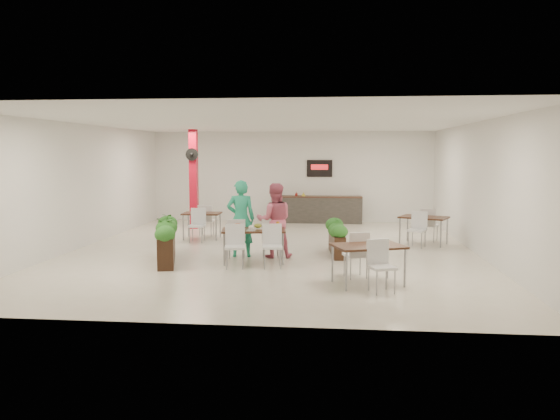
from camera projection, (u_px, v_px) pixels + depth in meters
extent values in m
plane|color=beige|center=(273.00, 251.00, 13.74)|extent=(12.00, 12.00, 0.00)
cube|color=white|center=(292.00, 177.00, 19.51)|extent=(10.00, 0.10, 3.20)
cube|color=white|center=(224.00, 214.00, 7.63)|extent=(10.00, 0.10, 3.20)
cube|color=white|center=(80.00, 186.00, 14.07)|extent=(0.10, 12.00, 3.20)
cube|color=white|center=(479.00, 189.00, 13.07)|extent=(0.10, 12.00, 3.20)
cube|color=white|center=(272.00, 122.00, 13.40)|extent=(10.00, 12.00, 0.04)
cube|color=#B50C22|center=(194.00, 179.00, 17.63)|extent=(0.25, 0.25, 3.20)
cylinder|color=black|center=(192.00, 154.00, 17.37)|extent=(0.40, 0.06, 0.40)
sphere|color=black|center=(192.00, 154.00, 17.33)|extent=(0.12, 0.12, 0.12)
cube|color=#2A2825|center=(319.00, 210.00, 19.18)|extent=(3.00, 0.60, 0.90)
cube|color=black|center=(319.00, 197.00, 19.13)|extent=(3.00, 0.62, 0.04)
cube|color=black|center=(320.00, 168.00, 19.34)|extent=(0.90, 0.04, 0.60)
cube|color=red|center=(320.00, 167.00, 19.30)|extent=(0.60, 0.02, 0.18)
imported|color=maroon|center=(296.00, 193.00, 19.20)|extent=(0.09, 0.09, 0.19)
imported|color=yellow|center=(303.00, 194.00, 19.18)|extent=(0.13, 0.13, 0.17)
cube|color=black|center=(254.00, 230.00, 12.20)|extent=(1.50, 1.00, 0.04)
cylinder|color=gray|center=(224.00, 250.00, 11.87)|extent=(0.04, 0.04, 0.71)
cylinder|color=gray|center=(283.00, 249.00, 11.93)|extent=(0.04, 0.04, 0.71)
cylinder|color=gray|center=(226.00, 244.00, 12.55)|extent=(0.04, 0.04, 0.71)
cylinder|color=gray|center=(281.00, 244.00, 12.61)|extent=(0.04, 0.04, 0.71)
cube|color=white|center=(237.00, 238.00, 12.81)|extent=(0.48, 0.48, 0.05)
cube|color=white|center=(236.00, 229.00, 12.59)|extent=(0.42, 0.10, 0.45)
cylinder|color=gray|center=(244.00, 247.00, 13.01)|extent=(0.02, 0.02, 0.43)
cylinder|color=gray|center=(230.00, 247.00, 12.99)|extent=(0.02, 0.02, 0.43)
cylinder|color=gray|center=(244.00, 250.00, 12.67)|extent=(0.02, 0.02, 0.43)
cylinder|color=gray|center=(229.00, 250.00, 12.65)|extent=(0.02, 0.02, 0.43)
cube|color=white|center=(271.00, 238.00, 12.84)|extent=(0.48, 0.48, 0.05)
cube|color=white|center=(271.00, 229.00, 12.63)|extent=(0.42, 0.10, 0.45)
cylinder|color=gray|center=(277.00, 247.00, 13.05)|extent=(0.02, 0.02, 0.43)
cylinder|color=gray|center=(263.00, 247.00, 13.03)|extent=(0.02, 0.02, 0.43)
cylinder|color=gray|center=(278.00, 249.00, 12.71)|extent=(0.02, 0.02, 0.43)
cylinder|color=gray|center=(264.00, 249.00, 12.69)|extent=(0.02, 0.02, 0.43)
cube|color=white|center=(235.00, 247.00, 11.61)|extent=(0.48, 0.48, 0.05)
cube|color=white|center=(235.00, 234.00, 11.78)|extent=(0.42, 0.10, 0.45)
cylinder|color=gray|center=(227.00, 260.00, 11.46)|extent=(0.02, 0.02, 0.43)
cylinder|color=gray|center=(243.00, 260.00, 11.48)|extent=(0.02, 0.02, 0.43)
cylinder|color=gray|center=(227.00, 257.00, 11.80)|extent=(0.02, 0.02, 0.43)
cylinder|color=gray|center=(243.00, 257.00, 11.82)|extent=(0.02, 0.02, 0.43)
cube|color=white|center=(272.00, 247.00, 11.65)|extent=(0.48, 0.48, 0.05)
cube|color=white|center=(272.00, 234.00, 11.82)|extent=(0.42, 0.10, 0.45)
cylinder|color=gray|center=(265.00, 259.00, 11.50)|extent=(0.02, 0.02, 0.43)
cylinder|color=gray|center=(281.00, 259.00, 11.52)|extent=(0.02, 0.02, 0.43)
cylinder|color=gray|center=(264.00, 256.00, 11.84)|extent=(0.02, 0.02, 0.43)
cylinder|color=gray|center=(280.00, 256.00, 11.85)|extent=(0.02, 0.02, 0.43)
cube|color=white|center=(238.00, 230.00, 12.08)|extent=(0.34, 0.34, 0.01)
ellipsoid|color=brown|center=(238.00, 226.00, 12.07)|extent=(0.22, 0.22, 0.13)
cube|color=white|center=(258.00, 228.00, 12.32)|extent=(0.30, 0.30, 0.01)
ellipsoid|color=gold|center=(258.00, 225.00, 12.31)|extent=(0.18, 0.18, 0.11)
cube|color=white|center=(272.00, 230.00, 12.10)|extent=(0.30, 0.30, 0.01)
ellipsoid|color=#43110D|center=(272.00, 227.00, 12.09)|extent=(0.16, 0.16, 0.10)
cube|color=white|center=(251.00, 230.00, 12.02)|extent=(0.20, 0.20, 0.01)
ellipsoid|color=white|center=(251.00, 228.00, 12.01)|extent=(0.12, 0.12, 0.07)
cylinder|color=orange|center=(278.00, 225.00, 12.37)|extent=(0.07, 0.07, 0.15)
imported|color=brown|center=(229.00, 227.00, 12.27)|extent=(0.12, 0.12, 0.10)
imported|color=#28AE80|center=(241.00, 219.00, 12.86)|extent=(0.72, 0.53, 1.82)
imported|color=#D9607C|center=(274.00, 220.00, 12.79)|extent=(0.94, 0.78, 1.75)
cube|color=black|center=(167.00, 247.00, 12.27)|extent=(0.86, 2.02, 0.67)
ellipsoid|color=#195819|center=(165.00, 233.00, 11.39)|extent=(0.40, 0.40, 0.32)
ellipsoid|color=#195819|center=(166.00, 230.00, 11.81)|extent=(0.40, 0.40, 0.32)
ellipsoid|color=#195819|center=(166.00, 227.00, 12.22)|extent=(0.40, 0.40, 0.32)
ellipsoid|color=#195819|center=(167.00, 225.00, 12.64)|extent=(0.40, 0.40, 0.32)
ellipsoid|color=#195819|center=(168.00, 223.00, 13.06)|extent=(0.40, 0.40, 0.32)
imported|color=#195819|center=(166.00, 223.00, 12.21)|extent=(0.39, 0.34, 0.43)
cube|color=black|center=(337.00, 244.00, 13.20)|extent=(0.42, 1.61, 0.53)
ellipsoid|color=#195819|center=(340.00, 232.00, 12.51)|extent=(0.40, 0.40, 0.32)
ellipsoid|color=#195819|center=(338.00, 230.00, 12.83)|extent=(0.40, 0.40, 0.32)
ellipsoid|color=#195819|center=(337.00, 228.00, 13.16)|extent=(0.40, 0.40, 0.32)
ellipsoid|color=#195819|center=(336.00, 226.00, 13.48)|extent=(0.40, 0.40, 0.32)
ellipsoid|color=#195819|center=(334.00, 224.00, 13.80)|extent=(0.40, 0.40, 0.32)
imported|color=#195819|center=(337.00, 226.00, 13.15)|extent=(0.19, 0.19, 0.35)
cube|color=black|center=(202.00, 213.00, 15.56)|extent=(1.07, 0.72, 0.04)
cylinder|color=gray|center=(183.00, 228.00, 15.35)|extent=(0.04, 0.04, 0.71)
cylinder|color=gray|center=(216.00, 228.00, 15.27)|extent=(0.04, 0.04, 0.71)
cylinder|color=gray|center=(189.00, 225.00, 15.93)|extent=(0.04, 0.04, 0.71)
cylinder|color=gray|center=(220.00, 225.00, 15.85)|extent=(0.04, 0.04, 0.71)
cube|color=white|center=(207.00, 221.00, 16.19)|extent=(0.43, 0.43, 0.05)
cube|color=white|center=(205.00, 213.00, 15.97)|extent=(0.42, 0.05, 0.45)
cylinder|color=gray|center=(214.00, 228.00, 16.36)|extent=(0.02, 0.02, 0.43)
cylinder|color=gray|center=(202.00, 228.00, 16.39)|extent=(0.02, 0.02, 0.43)
cylinder|color=gray|center=(211.00, 229.00, 16.03)|extent=(0.02, 0.02, 0.43)
cylinder|color=gray|center=(200.00, 229.00, 16.06)|extent=(0.02, 0.02, 0.43)
cube|color=white|center=(197.00, 226.00, 15.00)|extent=(0.43, 0.43, 0.05)
cube|color=white|center=(198.00, 216.00, 15.16)|extent=(0.42, 0.05, 0.45)
cylinder|color=gray|center=(190.00, 235.00, 14.87)|extent=(0.02, 0.02, 0.43)
cylinder|color=gray|center=(202.00, 235.00, 14.84)|extent=(0.02, 0.02, 0.43)
cylinder|color=gray|center=(193.00, 233.00, 15.20)|extent=(0.02, 0.02, 0.43)
cylinder|color=gray|center=(205.00, 234.00, 15.17)|extent=(0.02, 0.02, 0.43)
imported|color=white|center=(202.00, 212.00, 15.56)|extent=(0.22, 0.22, 0.05)
cube|color=black|center=(424.00, 217.00, 14.63)|extent=(1.43, 1.24, 0.04)
cylinder|color=gray|center=(400.00, 231.00, 14.65)|extent=(0.04, 0.04, 0.71)
cylinder|color=gray|center=(441.00, 234.00, 14.10)|extent=(0.04, 0.04, 0.71)
cylinder|color=gray|center=(408.00, 228.00, 15.24)|extent=(0.04, 0.04, 0.71)
cylinder|color=gray|center=(447.00, 231.00, 14.69)|extent=(0.04, 0.04, 0.71)
cube|color=white|center=(430.00, 225.00, 15.18)|extent=(0.56, 0.56, 0.05)
cube|color=white|center=(428.00, 217.00, 14.99)|extent=(0.40, 0.21, 0.45)
cylinder|color=gray|center=(437.00, 233.00, 15.26)|extent=(0.02, 0.02, 0.43)
cylinder|color=gray|center=(425.00, 232.00, 15.43)|extent=(0.02, 0.02, 0.43)
cylinder|color=gray|center=(434.00, 235.00, 14.97)|extent=(0.02, 0.02, 0.43)
cylinder|color=gray|center=(422.00, 234.00, 15.14)|extent=(0.02, 0.02, 0.43)
cube|color=white|center=(417.00, 230.00, 14.15)|extent=(0.56, 0.56, 0.05)
cube|color=white|center=(419.00, 220.00, 14.28)|extent=(0.40, 0.21, 0.45)
cylinder|color=gray|center=(408.00, 240.00, 14.11)|extent=(0.02, 0.02, 0.43)
cylinder|color=gray|center=(422.00, 241.00, 13.94)|extent=(0.02, 0.02, 0.43)
cylinder|color=gray|center=(412.00, 238.00, 14.40)|extent=(0.02, 0.02, 0.43)
cylinder|color=gray|center=(425.00, 239.00, 14.23)|extent=(0.02, 0.02, 0.43)
imported|color=white|center=(424.00, 216.00, 14.63)|extent=(0.22, 0.22, 0.05)
cube|color=black|center=(368.00, 246.00, 10.13)|extent=(1.48, 1.23, 0.04)
cylinder|color=gray|center=(346.00, 272.00, 9.68)|extent=(0.04, 0.04, 0.71)
cylinder|color=gray|center=(405.00, 268.00, 9.96)|extent=(0.04, 0.04, 0.71)
cylinder|color=gray|center=(332.00, 264.00, 10.37)|extent=(0.04, 0.04, 0.71)
cylinder|color=gray|center=(387.00, 261.00, 10.66)|extent=(0.04, 0.04, 0.71)
cube|color=white|center=(356.00, 255.00, 10.73)|extent=(0.54, 0.54, 0.05)
cube|color=white|center=(360.00, 244.00, 10.52)|extent=(0.41, 0.18, 0.45)
cylinder|color=gray|center=(360.00, 265.00, 10.96)|extent=(0.02, 0.02, 0.43)
cylinder|color=gray|center=(344.00, 265.00, 10.88)|extent=(0.02, 0.02, 0.43)
cylinder|color=gray|center=(367.00, 268.00, 10.64)|extent=(0.02, 0.02, 0.43)
cylinder|color=gray|center=(351.00, 269.00, 10.55)|extent=(0.02, 0.02, 0.43)
cube|color=white|center=(382.00, 267.00, 9.58)|extent=(0.54, 0.54, 0.05)
cube|color=white|center=(378.00, 251.00, 9.73)|extent=(0.41, 0.18, 0.45)
cylinder|color=gray|center=(377.00, 283.00, 9.40)|extent=(0.02, 0.02, 0.43)
cylinder|color=gray|center=(395.00, 282.00, 9.48)|extent=(0.02, 0.02, 0.43)
cylinder|color=gray|center=(369.00, 279.00, 9.72)|extent=(0.02, 0.02, 0.43)
cylinder|color=gray|center=(386.00, 278.00, 9.81)|extent=(0.02, 0.02, 0.43)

